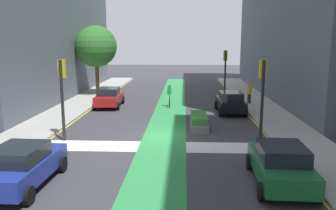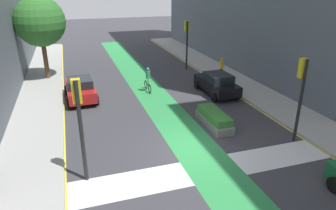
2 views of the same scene
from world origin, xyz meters
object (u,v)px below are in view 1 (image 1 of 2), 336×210
object	(u,v)px
traffic_signal_far_right	(225,65)
car_blue_left_near	(22,166)
traffic_signal_near_left	(62,84)
pedestrian_sidewalk_right_a	(249,93)
car_red_left_far	(109,97)
car_green_right_near	(281,164)
cyclist_in_lane	(169,95)
street_tree_near	(96,47)
median_planter	(199,122)
car_black_right_far	(230,102)
traffic_signal_near_right	(262,85)

from	to	relation	value
traffic_signal_far_right	car_blue_left_near	distance (m)	23.26
traffic_signal_near_left	pedestrian_sidewalk_right_a	size ratio (longest dim) A/B	2.48
car_red_left_far	car_green_right_near	bearing A→B (deg)	-57.52
cyclist_in_lane	street_tree_near	xyz separation A→B (m)	(-7.26, 5.52, 3.78)
median_planter	car_green_right_near	bearing A→B (deg)	-72.58
car_black_right_far	pedestrian_sidewalk_right_a	size ratio (longest dim) A/B	2.42
pedestrian_sidewalk_right_a	median_planter	distance (m)	9.14
traffic_signal_near_right	cyclist_in_lane	distance (m)	11.27
car_red_left_far	pedestrian_sidewalk_right_a	xyz separation A→B (m)	(11.49, 1.24, 0.24)
traffic_signal_far_right	car_green_right_near	xyz separation A→B (m)	(-0.23, -20.41, -2.29)
traffic_signal_near_left	cyclist_in_lane	world-z (taller)	traffic_signal_near_left
pedestrian_sidewalk_right_a	street_tree_near	distance (m)	15.03
traffic_signal_near_left	cyclist_in_lane	xyz separation A→B (m)	(5.24, 9.86, -2.05)
traffic_signal_near_right	car_green_right_near	bearing A→B (deg)	-94.60
traffic_signal_near_left	cyclist_in_lane	distance (m)	11.35
traffic_signal_near_left	traffic_signal_far_right	bearing A→B (deg)	55.51
traffic_signal_far_right	car_black_right_far	bearing A→B (deg)	-92.89
car_black_right_far	pedestrian_sidewalk_right_a	world-z (taller)	pedestrian_sidewalk_right_a
car_green_right_near	car_black_right_far	distance (m)	13.27
traffic_signal_near_right	car_green_right_near	size ratio (longest dim) A/B	1.01
traffic_signal_far_right	car_blue_left_near	bearing A→B (deg)	-114.79
car_green_right_near	cyclist_in_lane	size ratio (longest dim) A/B	2.30
traffic_signal_far_right	street_tree_near	size ratio (longest dim) A/B	0.67
traffic_signal_near_right	car_blue_left_near	xyz separation A→B (m)	(-9.92, -6.20, -2.23)
car_green_right_near	cyclist_in_lane	world-z (taller)	cyclist_in_lane
cyclist_in_lane	car_red_left_far	bearing A→B (deg)	-177.63
car_black_right_far	pedestrian_sidewalk_right_a	distance (m)	3.71
car_red_left_far	traffic_signal_near_right	bearing A→B (deg)	-43.44
traffic_signal_far_right	car_red_left_far	xyz separation A→B (m)	(-9.89, -5.24, -2.29)
median_planter	pedestrian_sidewalk_right_a	bearing A→B (deg)	60.48
car_red_left_far	traffic_signal_far_right	bearing A→B (deg)	27.92
traffic_signal_near_left	car_red_left_far	size ratio (longest dim) A/B	1.01
car_red_left_far	street_tree_near	distance (m)	7.35
street_tree_near	median_planter	distance (m)	16.15
car_green_right_near	traffic_signal_far_right	bearing A→B (deg)	89.34
pedestrian_sidewalk_right_a	median_planter	world-z (taller)	pedestrian_sidewalk_right_a
traffic_signal_near_left	car_blue_left_near	bearing A→B (deg)	-85.04
traffic_signal_near_right	traffic_signal_near_left	distance (m)	10.45
traffic_signal_near_left	car_green_right_near	xyz separation A→B (m)	(10.00, -5.51, -2.22)
pedestrian_sidewalk_right_a	street_tree_near	xyz separation A→B (m)	(-13.85, 4.49, 3.71)
car_green_right_near	car_black_right_far	bearing A→B (deg)	90.55
car_black_right_far	street_tree_near	xyz separation A→B (m)	(-11.89, 7.63, 3.95)
traffic_signal_far_right	cyclist_in_lane	size ratio (longest dim) A/B	2.38
traffic_signal_far_right	median_planter	distance (m)	12.57
car_blue_left_near	street_tree_near	size ratio (longest dim) A/B	0.65
car_green_right_near	median_planter	bearing A→B (deg)	107.42
traffic_signal_far_right	traffic_signal_near_right	bearing A→B (deg)	-89.16
car_red_left_far	median_planter	distance (m)	9.69
car_black_right_far	car_green_right_near	bearing A→B (deg)	-89.45
traffic_signal_near_left	pedestrian_sidewalk_right_a	distance (m)	16.21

